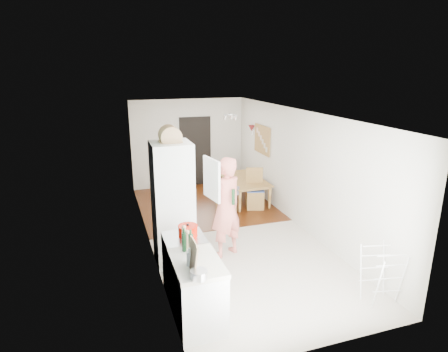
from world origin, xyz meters
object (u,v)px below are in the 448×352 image
stool (226,203)px  drying_rack (381,275)px  person (226,199)px  dining_table (245,191)px  dining_chair (255,189)px

stool → drying_rack: 4.18m
person → stool: (0.68, 1.98, -0.86)m
dining_table → drying_rack: (0.29, -4.70, 0.17)m
person → stool: person is taller
person → dining_chair: size_ratio=2.22×
person → drying_rack: (1.69, -2.08, -0.67)m
stool → drying_rack: (1.00, -4.05, 0.19)m
dining_table → stool: size_ratio=3.09×
dining_chair → drying_rack: size_ratio=1.17×
dining_chair → drying_rack: dining_chair is taller
person → stool: size_ratio=4.70×
stool → drying_rack: size_ratio=0.55×
person → drying_rack: bearing=106.5°
person → dining_chair: bearing=-147.8°
person → dining_table: (1.40, 2.62, -0.84)m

